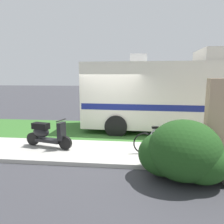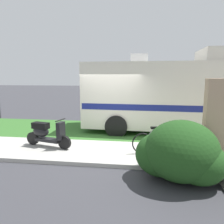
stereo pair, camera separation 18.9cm
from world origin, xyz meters
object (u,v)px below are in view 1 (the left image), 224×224
motorhome_rv (163,94)px  bicycle (161,141)px  pickup_truck_near (210,101)px  scooter (47,134)px

motorhome_rv → bicycle: 3.23m
motorhome_rv → pickup_truck_near: (3.27, 3.90, -0.71)m
scooter → pickup_truck_near: 9.97m
pickup_truck_near → motorhome_rv: bearing=-130.0°
scooter → motorhome_rv: bearing=35.0°
scooter → bicycle: bearing=-2.2°
scooter → pickup_truck_near: (7.34, 6.75, 0.37)m
pickup_truck_near → scooter: bearing=-137.4°
pickup_truck_near → bicycle: bearing=-118.0°
scooter → pickup_truck_near: bearing=42.6°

